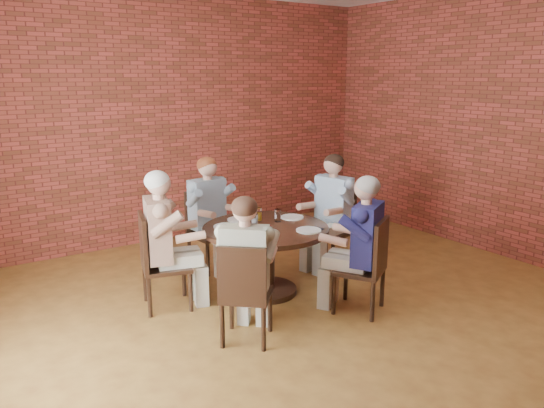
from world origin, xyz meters
TOP-DOWN VIEW (x-y plane):
  - floor at (0.00, 0.00)m, footprint 7.00×7.00m
  - wall_back at (0.00, 3.50)m, footprint 7.00×0.00m
  - wall_right at (3.25, 0.00)m, footprint 0.00×7.00m
  - dining_table at (-0.00, 1.04)m, footprint 1.34×1.34m
  - chair_a at (1.20, 1.32)m, footprint 0.55×0.55m
  - diner_a at (1.11, 1.30)m, footprint 0.80×0.71m
  - chair_b at (-0.16, 2.13)m, footprint 0.50×0.50m
  - diner_b at (-0.14, 2.04)m, footprint 0.64×0.75m
  - chair_c at (-1.12, 1.34)m, footprint 0.57×0.57m
  - diner_c at (-1.03, 1.32)m, footprint 0.83×0.74m
  - chair_d at (-0.78, 0.19)m, footprint 0.60×0.60m
  - diner_d at (-0.72, 0.26)m, footprint 0.82×0.83m
  - chair_e at (0.58, 0.07)m, footprint 0.62×0.62m
  - diner_e at (0.53, 0.15)m, footprint 0.83×0.87m
  - plate_a at (0.44, 1.17)m, footprint 0.26×0.26m
  - plate_b at (-0.11, 1.42)m, footprint 0.26×0.26m
  - plate_c at (-0.36, 1.27)m, footprint 0.26×0.26m
  - plate_d at (0.28, 0.66)m, footprint 0.26×0.26m
  - glass_a at (0.22, 1.14)m, footprint 0.07×0.07m
  - glass_b at (0.08, 1.30)m, footprint 0.07×0.07m
  - glass_c at (-0.18, 1.25)m, footprint 0.07×0.07m
  - glass_d at (-0.08, 1.13)m, footprint 0.07×0.07m
  - glass_e at (-0.25, 1.02)m, footprint 0.07×0.07m
  - glass_f at (-0.22, 0.66)m, footprint 0.07×0.07m
  - smartphone at (0.41, 0.67)m, footprint 0.10×0.14m

SIDE VIEW (x-z plane):
  - floor at x=0.00m, z-range 0.00..0.00m
  - chair_d at x=-0.78m, z-range 0.04..0.98m
  - chair_b at x=-0.16m, z-range 0.04..1.00m
  - chair_e at x=0.58m, z-range 0.04..1.00m
  - chair_a at x=1.20m, z-range 0.04..1.01m
  - chair_c at x=-1.12m, z-range 0.04..1.02m
  - dining_table at x=0.00m, z-range 0.15..0.90m
  - diner_d at x=-0.72m, z-range 0.00..1.33m
  - diner_b at x=-0.14m, z-range 0.00..1.37m
  - diner_e at x=0.53m, z-range 0.00..1.38m
  - diner_a at x=1.11m, z-range 0.00..1.39m
  - diner_c at x=-1.03m, z-range 0.00..1.41m
  - smartphone at x=0.41m, z-range 0.75..0.76m
  - plate_a at x=0.44m, z-range 0.75..0.76m
  - plate_b at x=-0.11m, z-range 0.75..0.76m
  - plate_c at x=-0.36m, z-range 0.75..0.76m
  - plate_d at x=0.28m, z-range 0.75..0.76m
  - glass_a at x=0.22m, z-range 0.75..0.89m
  - glass_b at x=0.08m, z-range 0.75..0.89m
  - glass_c at x=-0.18m, z-range 0.75..0.89m
  - glass_d at x=-0.08m, z-range 0.75..0.89m
  - glass_e at x=-0.25m, z-range 0.75..0.89m
  - glass_f at x=-0.22m, z-range 0.75..0.89m
  - wall_back at x=0.00m, z-range -1.80..5.20m
  - wall_right at x=3.25m, z-range -1.80..5.20m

